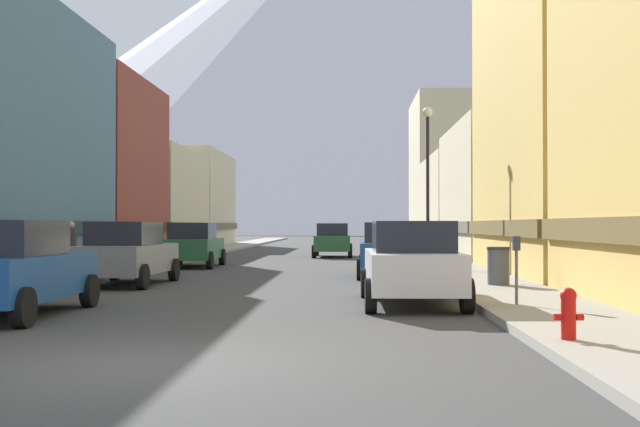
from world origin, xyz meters
TOP-DOWN VIEW (x-y plane):
  - ground_plane at (0.00, 0.00)m, footprint 400.00×400.00m
  - sidewalk_left at (-6.25, 35.00)m, footprint 2.50×100.00m
  - sidewalk_right at (6.25, 35.00)m, footprint 2.50×100.00m
  - storefront_left_2 at (-12.48, 28.88)m, footprint 10.25×9.73m
  - storefront_left_3 at (-11.23, 40.20)m, footprint 7.76×12.15m
  - storefront_left_4 at (-10.88, 52.85)m, footprint 7.06×12.71m
  - storefront_right_1 at (10.67, 16.94)m, footprint 6.63×11.62m
  - storefront_right_2 at (12.24, 28.87)m, footprint 9.77×11.42m
  - storefront_right_3 at (11.42, 40.85)m, footprint 8.13×11.77m
  - storefront_right_4 at (11.40, 51.91)m, footprint 8.10×10.31m
  - car_left_0 at (-3.80, 4.93)m, footprint 2.06×4.40m
  - car_left_1 at (-3.80, 12.58)m, footprint 2.16×4.45m
  - car_left_2 at (-3.80, 22.03)m, footprint 2.13×4.43m
  - car_right_0 at (3.80, 7.30)m, footprint 2.10×4.42m
  - car_right_1 at (3.80, 16.23)m, footprint 2.20×4.46m
  - car_driving_0 at (1.60, 32.24)m, footprint 2.06×4.40m
  - fire_hydrant_near at (5.45, 1.35)m, footprint 0.40×0.22m
  - parking_meter_near at (5.75, 6.08)m, footprint 0.14×0.10m
  - trash_bin_right at (6.35, 11.14)m, footprint 0.59×0.59m
  - potted_plant_0 at (-7.00, 14.97)m, footprint 0.73×0.73m
  - pedestrian_1 at (-6.25, 14.92)m, footprint 0.36×0.36m
  - pedestrian_2 at (6.25, 27.23)m, footprint 0.36×0.36m
  - streetlamp_right at (5.35, 19.40)m, footprint 0.36×0.36m
  - mountain_backdrop at (10.31, 260.00)m, footprint 298.80×298.80m

SIDE VIEW (x-z plane):
  - ground_plane at x=0.00m, z-range 0.00..0.00m
  - sidewalk_left at x=-6.25m, z-range 0.00..0.15m
  - sidewalk_right at x=6.25m, z-range 0.00..0.15m
  - fire_hydrant_near at x=5.45m, z-range 0.17..0.88m
  - trash_bin_right at x=6.35m, z-range 0.15..1.13m
  - potted_plant_0 at x=-7.00m, z-range 0.22..1.25m
  - pedestrian_2 at x=6.25m, z-range 0.08..1.69m
  - car_left_0 at x=-3.80m, z-range 0.01..1.79m
  - car_left_1 at x=-3.80m, z-range 0.01..1.79m
  - car_left_2 at x=-3.80m, z-range 0.01..1.79m
  - car_right_0 at x=3.80m, z-range 0.01..1.79m
  - car_right_1 at x=3.80m, z-range 0.01..1.79m
  - car_driving_0 at x=1.60m, z-range 0.01..1.79m
  - pedestrian_1 at x=-6.25m, z-range 0.09..1.75m
  - parking_meter_near at x=5.75m, z-range 0.35..1.68m
  - storefront_right_3 at x=11.42m, z-range -0.11..5.92m
  - storefront_left_3 at x=-11.23m, z-range -0.12..6.32m
  - storefront_right_2 at x=12.24m, z-range -0.12..6.36m
  - storefront_left_4 at x=-10.88m, z-range -0.14..7.28m
  - streetlamp_right at x=5.35m, z-range 1.06..6.92m
  - storefront_left_2 at x=-12.48m, z-range -0.16..8.71m
  - storefront_right_1 at x=10.67m, z-range -0.18..11.01m
  - storefront_right_4 at x=11.40m, z-range -0.18..11.30m
  - mountain_backdrop at x=10.31m, z-range 0.00..120.09m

